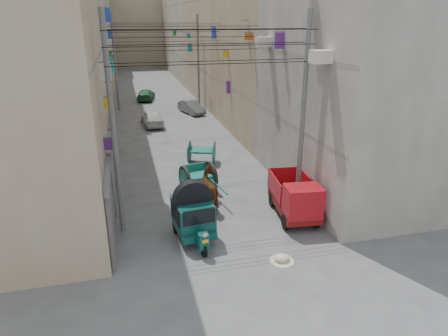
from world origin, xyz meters
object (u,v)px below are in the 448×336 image
object	(u,v)px
feed_sack	(282,258)
horse	(212,190)
second_cart	(202,151)
distant_car_green	(146,95)
mini_truck	(296,201)
distant_car_grey	(191,107)
auto_rickshaw	(193,213)
tonga_cart	(198,178)
distant_car_white	(152,118)

from	to	relation	value
feed_sack	horse	world-z (taller)	horse
second_cart	horse	xyz separation A→B (m)	(-0.66, -5.73, 0.16)
feed_sack	distant_car_green	xyz separation A→B (m)	(-2.51, 29.79, 0.40)
mini_truck	horse	world-z (taller)	mini_truck
horse	distant_car_grey	distance (m)	18.42
auto_rickshaw	distant_car_green	world-z (taller)	auto_rickshaw
tonga_cart	second_cart	size ratio (longest dim) A/B	1.79
tonga_cart	feed_sack	distance (m)	6.52
auto_rickshaw	second_cart	distance (m)	8.23
tonga_cart	distant_car_green	world-z (taller)	tonga_cart
second_cart	distant_car_white	xyz separation A→B (m)	(-2.00, 9.12, -0.09)
feed_sack	horse	xyz separation A→B (m)	(-1.38, 4.48, 0.72)
horse	distant_car_grey	bearing A→B (deg)	-105.81
horse	distant_car_white	size ratio (longest dim) A/B	0.57
horse	distant_car_white	xyz separation A→B (m)	(-1.34, 14.85, -0.25)
second_cart	distant_car_green	distance (m)	19.66
feed_sack	distant_car_grey	bearing A→B (deg)	87.83
mini_truck	distant_car_white	size ratio (longest dim) A/B	0.94
auto_rickshaw	distant_car_green	bearing A→B (deg)	84.29
tonga_cart	distant_car_green	size ratio (longest dim) A/B	0.88
horse	distant_car_grey	world-z (taller)	horse
second_cart	distant_car_green	world-z (taller)	second_cart
feed_sack	distant_car_white	world-z (taller)	distant_car_white
tonga_cart	feed_sack	size ratio (longest dim) A/B	6.27
distant_car_white	distant_car_grey	distance (m)	4.96
second_cart	feed_sack	world-z (taller)	second_cart
tonga_cart	feed_sack	xyz separation A→B (m)	(1.66, -6.27, -0.59)
distant_car_white	second_cart	bearing A→B (deg)	97.55
tonga_cart	mini_truck	xyz separation A→B (m)	(3.28, -3.68, 0.12)
distant_car_green	mini_truck	bearing A→B (deg)	108.91
mini_truck	distant_car_green	size ratio (longest dim) A/B	0.89
second_cart	auto_rickshaw	bearing A→B (deg)	-84.30
tonga_cart	distant_car_grey	size ratio (longest dim) A/B	0.98
mini_truck	horse	size ratio (longest dim) A/B	1.63
second_cart	distant_car_grey	world-z (taller)	second_cart
mini_truck	distant_car_green	world-z (taller)	mini_truck
tonga_cart	distant_car_white	world-z (taller)	tonga_cart
distant_car_grey	distant_car_green	distance (m)	7.80
distant_car_grey	distant_car_white	bearing A→B (deg)	-153.29
mini_truck	distant_car_grey	bearing A→B (deg)	98.42
distant_car_white	distant_car_grey	size ratio (longest dim) A/B	1.06
tonga_cart	mini_truck	world-z (taller)	mini_truck
distant_car_green	feed_sack	bearing A→B (deg)	105.09
auto_rickshaw	horse	distance (m)	2.59
auto_rickshaw	horse	world-z (taller)	auto_rickshaw
second_cart	mini_truck	bearing A→B (deg)	-53.96
distant_car_grey	feed_sack	bearing A→B (deg)	-109.17
horse	distant_car_green	xyz separation A→B (m)	(-1.13, 25.31, -0.32)
second_cart	horse	distance (m)	5.77
tonga_cart	distant_car_white	bearing A→B (deg)	84.28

